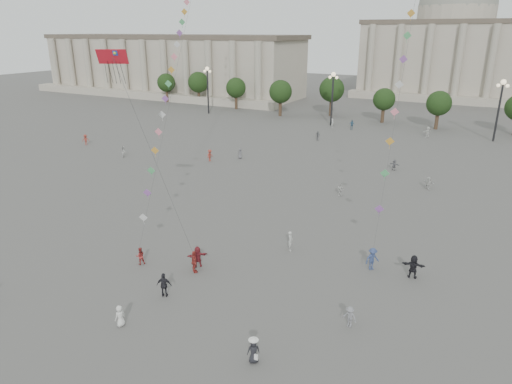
% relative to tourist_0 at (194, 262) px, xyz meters
% --- Properties ---
extents(ground, '(360.00, 360.00, 0.00)m').
position_rel_tourist_0_xyz_m(ground, '(4.65, -7.27, -0.95)').
color(ground, '#514E4C').
rests_on(ground, ground).
extents(hall_west, '(84.00, 26.22, 17.20)m').
position_rel_tourist_0_xyz_m(hall_west, '(-70.35, 86.62, 7.48)').
color(hall_west, '#A9A18D').
rests_on(hall_west, ground).
extents(hall_central, '(48.30, 34.30, 35.50)m').
position_rel_tourist_0_xyz_m(hall_central, '(4.65, 121.95, 13.29)').
color(hall_central, '#A9A18D').
rests_on(hall_central, ground).
extents(tree_row, '(137.12, 5.12, 8.00)m').
position_rel_tourist_0_xyz_m(tree_row, '(4.65, 70.73, 4.45)').
color(tree_row, '#36281B').
rests_on(tree_row, ground).
extents(lamp_post_far_west, '(2.00, 0.90, 10.65)m').
position_rel_tourist_0_xyz_m(lamp_post_far_west, '(-40.35, 62.73, 6.41)').
color(lamp_post_far_west, '#262628').
rests_on(lamp_post_far_west, ground).
extents(lamp_post_mid_west, '(2.00, 0.90, 10.65)m').
position_rel_tourist_0_xyz_m(lamp_post_mid_west, '(-10.35, 62.73, 6.41)').
color(lamp_post_mid_west, '#262628').
rests_on(lamp_post_mid_west, ground).
extents(lamp_post_mid_east, '(2.00, 0.90, 10.65)m').
position_rel_tourist_0_xyz_m(lamp_post_mid_east, '(19.65, 62.73, 6.41)').
color(lamp_post_mid_east, '#262628').
rests_on(lamp_post_mid_east, ground).
extents(person_crowd_0, '(1.11, 0.49, 1.87)m').
position_rel_tourist_0_xyz_m(person_crowd_0, '(-5.38, 60.73, -0.01)').
color(person_crowd_0, '#375D7C').
rests_on(person_crowd_0, ground).
extents(person_crowd_1, '(1.03, 1.05, 1.71)m').
position_rel_tourist_0_xyz_m(person_crowd_1, '(-30.21, 24.10, -0.09)').
color(person_crowd_1, '#BABAB5').
rests_on(person_crowd_1, ground).
extents(person_crowd_2, '(1.29, 1.31, 1.81)m').
position_rel_tourist_0_xyz_m(person_crowd_2, '(-41.54, 26.96, -0.04)').
color(person_crowd_2, maroon).
rests_on(person_crowd_2, ground).
extents(person_crowd_3, '(1.85, 0.81, 1.92)m').
position_rel_tourist_0_xyz_m(person_crowd_3, '(15.69, 7.46, 0.02)').
color(person_crowd_3, black).
rests_on(person_crowd_3, ground).
extents(person_crowd_4, '(1.45, 1.78, 1.91)m').
position_rel_tourist_0_xyz_m(person_crowd_4, '(8.85, 60.73, 0.01)').
color(person_crowd_4, silver).
rests_on(person_crowd_4, ground).
extents(person_crowd_6, '(1.04, 0.70, 1.49)m').
position_rel_tourist_0_xyz_m(person_crowd_6, '(13.18, -1.07, -0.20)').
color(person_crowd_6, slate).
rests_on(person_crowd_6, ground).
extents(person_crowd_7, '(1.56, 1.02, 1.61)m').
position_rel_tourist_0_xyz_m(person_crowd_7, '(13.47, 30.26, -0.14)').
color(person_crowd_7, beige).
rests_on(person_crowd_7, ground).
extents(person_crowd_10, '(0.48, 0.69, 1.80)m').
position_rel_tourist_0_xyz_m(person_crowd_10, '(-9.34, 60.73, -0.05)').
color(person_crowd_10, silver).
rests_on(person_crowd_10, ground).
extents(person_crowd_12, '(1.47, 0.68, 1.53)m').
position_rel_tourist_0_xyz_m(person_crowd_12, '(8.03, 36.51, -0.18)').
color(person_crowd_12, slate).
rests_on(person_crowd_12, ground).
extents(person_crowd_13, '(0.69, 0.79, 1.82)m').
position_rel_tourist_0_xyz_m(person_crowd_13, '(5.21, 7.25, -0.04)').
color(person_crowd_13, '#B0B1AC').
rests_on(person_crowd_13, ground).
extents(person_crowd_16, '(1.02, 0.65, 1.62)m').
position_rel_tourist_0_xyz_m(person_crowd_16, '(-8.00, 48.91, -0.14)').
color(person_crowd_16, slate).
rests_on(person_crowd_16, ground).
extents(person_crowd_17, '(0.75, 1.19, 1.76)m').
position_rel_tourist_0_xyz_m(person_crowd_17, '(-17.28, 28.43, -0.07)').
color(person_crowd_17, '#993529').
rests_on(person_crowd_17, ground).
extents(person_crowd_18, '(0.91, 0.83, 1.49)m').
position_rel_tourist_0_xyz_m(person_crowd_18, '(4.63, 22.96, -0.20)').
color(person_crowd_18, silver).
rests_on(person_crowd_18, ground).
extents(person_crowd_20, '(0.62, 0.82, 1.51)m').
position_rel_tourist_0_xyz_m(person_crowd_20, '(-0.21, -8.10, -0.19)').
color(person_crowd_20, silver).
rests_on(person_crowd_20, ground).
extents(person_crowd_21, '(0.84, 0.63, 1.56)m').
position_rel_tourist_0_xyz_m(person_crowd_21, '(-14.04, 31.84, -0.17)').
color(person_crowd_21, '#57575B').
rests_on(person_crowd_21, ground).
extents(tourist_0, '(1.15, 1.06, 1.89)m').
position_rel_tourist_0_xyz_m(tourist_0, '(0.00, 0.00, 0.00)').
color(tourist_0, '#9C2F2A').
rests_on(tourist_0, ground).
extents(tourist_2, '(1.56, 1.57, 1.81)m').
position_rel_tourist_0_xyz_m(tourist_2, '(-0.31, 0.94, -0.04)').
color(tourist_2, maroon).
rests_on(tourist_2, ground).
extents(tourist_4, '(1.20, 0.85, 1.88)m').
position_rel_tourist_0_xyz_m(tourist_4, '(0.11, -3.92, -0.00)').
color(tourist_4, black).
rests_on(tourist_4, ground).
extents(kite_flyer_0, '(0.91, 0.93, 1.51)m').
position_rel_tourist_0_xyz_m(kite_flyer_0, '(-4.79, -0.97, -0.19)').
color(kite_flyer_0, maroon).
rests_on(kite_flyer_0, ground).
extents(kite_flyer_1, '(1.35, 1.40, 1.91)m').
position_rel_tourist_0_xyz_m(kite_flyer_1, '(12.51, 7.21, 0.01)').
color(kite_flyer_1, navy).
rests_on(kite_flyer_1, ground).
extents(hat_person, '(0.90, 0.86, 1.69)m').
position_rel_tourist_0_xyz_m(hat_person, '(9.22, -7.06, -0.11)').
color(hat_person, black).
rests_on(hat_person, ground).
extents(dragon_kite, '(3.69, 1.44, 16.10)m').
position_rel_tourist_0_xyz_m(dragon_kite, '(-5.08, -1.46, 14.97)').
color(dragon_kite, '#AF121F').
rests_on(dragon_kite, ground).
extents(kite_train_west, '(19.53, 40.27, 56.68)m').
position_rel_tourist_0_xyz_m(kite_train_west, '(-14.87, 20.53, 19.01)').
color(kite_train_west, '#3F3F3F').
rests_on(kite_train_west, ground).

